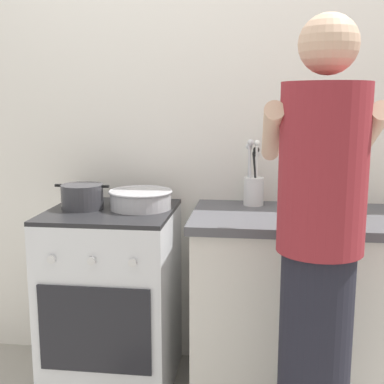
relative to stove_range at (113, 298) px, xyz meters
The scene contains 9 objects.
back_wall 1.03m from the stove_range, 32.64° to the left, with size 3.20×0.10×2.50m.
countertop 0.90m from the stove_range, ahead, with size 1.00×0.60×0.90m.
stove_range is the anchor object (origin of this frame).
pot 0.53m from the stove_range, behind, with size 0.27×0.20×0.12m.
mixing_bowl 0.52m from the stove_range, 16.11° to the left, with size 0.31×0.31×0.09m.
utensil_crock 0.90m from the stove_range, 15.73° to the left, with size 0.10×0.10×0.33m.
spice_bottle 1.11m from the stove_range, ahead, with size 0.04×0.04×0.09m.
oil_bottle 1.23m from the stove_range, ahead, with size 0.06×0.06×0.24m.
person 1.15m from the stove_range, 31.68° to the right, with size 0.41×0.50×1.70m.
Camera 1 is at (0.34, -2.17, 1.42)m, focal length 47.26 mm.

